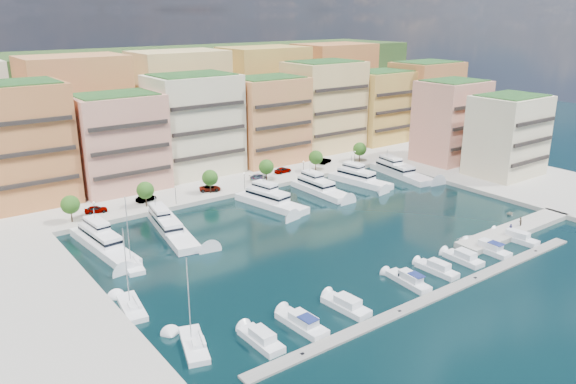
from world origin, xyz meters
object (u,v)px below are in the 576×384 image
object	(u,v)px
tree_2	(210,178)
yacht_3	(269,200)
car_3	(259,177)
cruiser_5	(437,269)
car_2	(210,188)
cruiser_1	(302,324)
cruiser_2	(346,306)
sailboat_0	(194,346)
cruiser_7	(488,249)
sailboat_1	(132,308)
yacht_1	(170,228)
tree_5	(360,149)
cruiser_4	(409,281)
car_1	(146,198)
yacht_6	(399,171)
lamppost_0	(94,208)
lamppost_2	(244,178)
yacht_0	(102,242)
car_0	(96,209)
lamppost_3	(303,166)
tender_0	(467,239)
tender_3	(510,213)
tree_3	(266,167)
tree_0	(70,205)
car_5	(325,161)
lamppost_4	(355,156)
yacht_5	(358,179)
person_1	(520,221)
cruiser_6	(464,259)
sailboat_2	(132,266)
tender_1	(480,234)
tree_1	(145,190)
yacht_4	(319,188)
cruiser_8	(516,238)
person_0	(511,228)
tree_4	(316,157)
car_4	(283,170)
cruiser_0	(261,340)

from	to	relation	value
tree_2	yacht_3	size ratio (longest dim) A/B	0.29
yacht_3	car_3	size ratio (longest dim) A/B	3.91
yacht_3	cruiser_5	xyz separation A→B (m)	(3.37, -44.90, -0.66)
car_2	cruiser_1	bearing A→B (deg)	-174.79
cruiser_2	sailboat_0	size ratio (longest dim) A/B	0.62
cruiser_7	sailboat_1	world-z (taller)	sailboat_1
yacht_1	cruiser_2	world-z (taller)	yacht_1
tree_5	cruiser_4	size ratio (longest dim) A/B	0.66
tree_5	car_1	xyz separation A→B (m)	(-62.69, 3.34, -2.98)
yacht_1	yacht_6	xyz separation A→B (m)	(66.71, 1.04, 0.12)
lamppost_0	cruiser_1	world-z (taller)	lamppost_0
tree_2	cruiser_5	xyz separation A→B (m)	(11.03, -58.08, -4.20)
lamppost_2	cruiser_2	xyz separation A→B (m)	(-17.54, -55.79, -3.28)
lamppost_0	yacht_0	bearing A→B (deg)	-103.42
sailboat_0	car_2	size ratio (longest dim) A/B	2.60
car_0	lamppost_3	bearing A→B (deg)	-83.64
yacht_6	yacht_1	bearing A→B (deg)	-179.11
tree_2	tender_0	xyz separation A→B (m)	(26.62, -52.50, -4.33)
tree_2	tender_3	bearing A→B (deg)	-47.00
tree_3	yacht_1	xyz separation A→B (m)	(-33.39, -15.01, -3.65)
tree_0	car_5	xyz separation A→B (m)	(71.02, 4.46, -2.98)
lamppost_0	lamppost_4	bearing A→B (deg)	0.00
tree_5	car_0	bearing A→B (deg)	178.06
yacht_5	person_1	world-z (taller)	yacht_5
lamppost_0	cruiser_6	bearing A→B (deg)	-50.36
sailboat_2	car_2	bearing A→B (deg)	41.91
tender_1	lamppost_0	bearing A→B (deg)	54.00
tree_1	tender_3	world-z (taller)	tree_1
cruiser_7	cruiser_6	bearing A→B (deg)	179.71
cruiser_6	tree_2	bearing A→B (deg)	107.40
tree_2	car_0	xyz separation A→B (m)	(-26.28, 2.52, -2.95)
yacht_3	tender_3	size ratio (longest dim) A/B	11.44
yacht_4	lamppost_3	bearing A→B (deg)	72.04
tree_2	cruiser_2	distance (m)	59.01
tree_0	person_1	bearing A→B (deg)	-37.84
cruiser_8	car_5	distance (m)	62.76
cruiser_8	tender_0	size ratio (longest dim) A/B	2.21
tree_5	yacht_5	distance (m)	17.93
cruiser_2	person_0	size ratio (longest dim) A/B	4.34
tree_4	car_0	xyz separation A→B (m)	(-58.28, 2.52, -2.95)
tree_0	yacht_5	bearing A→B (deg)	-10.51
tree_3	car_4	bearing A→B (deg)	25.72
car_1	sailboat_0	bearing A→B (deg)	149.04
lamppost_2	yacht_4	world-z (taller)	yacht_4
sailboat_2	car_0	bearing A→B (deg)	83.39
cruiser_2	car_2	size ratio (longest dim) A/B	1.60
tree_1	tree_4	world-z (taller)	same
cruiser_5	car_5	xyz separation A→B (m)	(28.00, 62.54, 1.21)
tender_1	cruiser_0	bearing A→B (deg)	100.31
yacht_0	lamppost_2	bearing A→B (deg)	17.54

